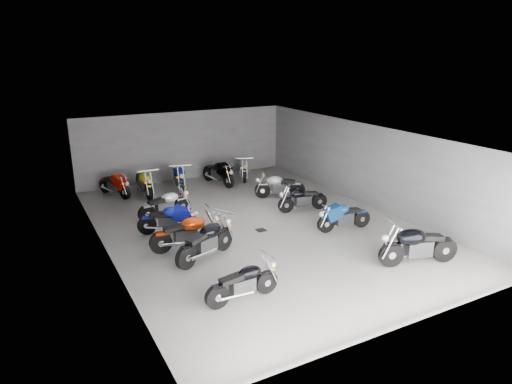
# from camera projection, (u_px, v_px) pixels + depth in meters

# --- Properties ---
(ground) EXTENTS (14.00, 14.00, 0.00)m
(ground) POSITION_uv_depth(u_px,v_px,m) (254.00, 226.00, 16.05)
(ground) COLOR gray
(ground) RESTS_ON ground
(wall_back) EXTENTS (10.00, 0.10, 3.20)m
(wall_back) POSITION_uv_depth(u_px,v_px,m) (184.00, 146.00, 21.46)
(wall_back) COLOR slate
(wall_back) RESTS_ON ground
(wall_left) EXTENTS (0.10, 14.00, 3.20)m
(wall_left) POSITION_uv_depth(u_px,v_px,m) (103.00, 204.00, 13.31)
(wall_left) COLOR slate
(wall_left) RESTS_ON ground
(wall_right) EXTENTS (0.10, 14.00, 3.20)m
(wall_right) POSITION_uv_depth(u_px,v_px,m) (367.00, 165.00, 17.83)
(wall_right) COLOR slate
(wall_right) RESTS_ON ground
(ceiling) EXTENTS (10.00, 14.00, 0.04)m
(ceiling) POSITION_uv_depth(u_px,v_px,m) (254.00, 135.00, 15.09)
(ceiling) COLOR black
(ceiling) RESTS_ON wall_back
(drain_grate) EXTENTS (0.32, 0.32, 0.01)m
(drain_grate) POSITION_uv_depth(u_px,v_px,m) (261.00, 230.00, 15.63)
(drain_grate) COLOR black
(drain_grate) RESTS_ON ground
(motorcycle_left_a) EXTENTS (2.00, 0.41, 0.88)m
(motorcycle_left_a) POSITION_uv_depth(u_px,v_px,m) (243.00, 283.00, 11.13)
(motorcycle_left_a) COLOR black
(motorcycle_left_a) RESTS_ON ground
(motorcycle_left_c) EXTENTS (2.16, 1.11, 1.02)m
(motorcycle_left_c) POSITION_uv_depth(u_px,v_px,m) (206.00, 241.00, 13.35)
(motorcycle_left_c) COLOR black
(motorcycle_left_c) RESTS_ON ground
(motorcycle_left_d) EXTENTS (2.26, 0.48, 0.99)m
(motorcycle_left_d) POSITION_uv_depth(u_px,v_px,m) (187.00, 232.00, 14.02)
(motorcycle_left_d) COLOR black
(motorcycle_left_d) RESTS_ON ground
(motorcycle_left_e) EXTENTS (1.94, 0.98, 0.91)m
(motorcycle_left_e) POSITION_uv_depth(u_px,v_px,m) (169.00, 220.00, 15.21)
(motorcycle_left_e) COLOR black
(motorcycle_left_e) RESTS_ON ground
(motorcycle_left_f) EXTENTS (2.07, 0.57, 0.92)m
(motorcycle_left_f) POSITION_uv_depth(u_px,v_px,m) (165.00, 205.00, 16.68)
(motorcycle_left_f) COLOR black
(motorcycle_left_f) RESTS_ON ground
(motorcycle_right_a) EXTENTS (2.35, 0.85, 1.06)m
(motorcycle_right_a) POSITION_uv_depth(u_px,v_px,m) (418.00, 245.00, 13.00)
(motorcycle_right_a) COLOR black
(motorcycle_right_a) RESTS_ON ground
(motorcycle_right_c) EXTENTS (2.02, 0.47, 0.89)m
(motorcycle_right_c) POSITION_uv_depth(u_px,v_px,m) (343.00, 217.00, 15.53)
(motorcycle_right_c) COLOR black
(motorcycle_right_c) RESTS_ON ground
(motorcycle_right_e) EXTENTS (2.00, 0.50, 0.88)m
(motorcycle_right_e) POSITION_uv_depth(u_px,v_px,m) (302.00, 199.00, 17.38)
(motorcycle_right_e) COLOR black
(motorcycle_right_e) RESTS_ON ground
(motorcycle_right_f) EXTENTS (1.98, 1.00, 0.93)m
(motorcycle_right_f) POSITION_uv_depth(u_px,v_px,m) (279.00, 186.00, 18.95)
(motorcycle_right_f) COLOR black
(motorcycle_right_f) RESTS_ON ground
(motorcycle_back_a) EXTENTS (0.91, 1.99, 0.92)m
(motorcycle_back_a) POSITION_uv_depth(u_px,v_px,m) (115.00, 185.00, 19.14)
(motorcycle_back_a) COLOR black
(motorcycle_back_a) RESTS_ON ground
(motorcycle_back_b) EXTENTS (0.46, 2.33, 1.02)m
(motorcycle_back_b) POSITION_uv_depth(u_px,v_px,m) (144.00, 183.00, 19.23)
(motorcycle_back_b) COLOR black
(motorcycle_back_b) RESTS_ON ground
(motorcycle_back_c) EXTENTS (0.66, 2.36, 1.04)m
(motorcycle_back_c) POSITION_uv_depth(u_px,v_px,m) (179.00, 177.00, 20.00)
(motorcycle_back_c) COLOR black
(motorcycle_back_c) RESTS_ON ground
(motorcycle_back_d) EXTENTS (0.66, 2.24, 0.99)m
(motorcycle_back_d) POSITION_uv_depth(u_px,v_px,m) (219.00, 173.00, 20.81)
(motorcycle_back_d) COLOR black
(motorcycle_back_d) RESTS_ON ground
(motorcycle_back_e) EXTENTS (1.03, 2.03, 0.95)m
(motorcycle_back_e) POSITION_uv_depth(u_px,v_px,m) (244.00, 168.00, 21.74)
(motorcycle_back_e) COLOR black
(motorcycle_back_e) RESTS_ON ground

